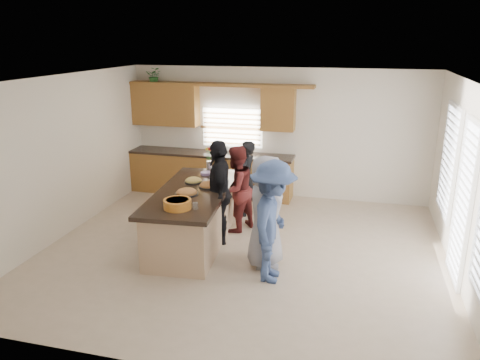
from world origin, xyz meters
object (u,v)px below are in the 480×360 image
(salad_bowl, at_px, (177,203))
(woman_left_front, at_px, (219,192))
(island, at_px, (193,218))
(woman_right_front, at_px, (266,212))
(woman_left_mid, at_px, (236,189))
(woman_left_back, at_px, (246,178))
(woman_right_back, at_px, (273,222))

(salad_bowl, distance_m, woman_left_front, 1.11)
(island, height_order, woman_right_front, woman_right_front)
(island, xyz_separation_m, woman_right_front, (1.35, -0.49, 0.42))
(woman_left_mid, relative_size, woman_right_front, 0.90)
(salad_bowl, xyz_separation_m, woman_right_front, (1.27, 0.39, -0.15))
(island, xyz_separation_m, salad_bowl, (0.08, -0.87, 0.58))
(woman_left_mid, height_order, woman_left_front, woman_left_front)
(woman_left_back, height_order, woman_left_mid, woman_left_mid)
(woman_left_back, bearing_deg, woman_right_front, 30.93)
(woman_left_mid, xyz_separation_m, woman_right_back, (0.98, -1.63, 0.11))
(woman_left_mid, distance_m, woman_right_back, 1.90)
(woman_left_back, xyz_separation_m, woman_right_front, (0.81, -2.02, 0.13))
(salad_bowl, distance_m, woman_right_front, 1.33)
(island, distance_m, woman_right_back, 1.84)
(woman_left_mid, xyz_separation_m, woman_right_front, (0.79, -1.20, 0.09))
(woman_left_back, height_order, woman_left_front, woman_left_front)
(woman_left_back, bearing_deg, woman_right_back, 31.26)
(salad_bowl, height_order, woman_right_front, woman_right_front)
(salad_bowl, relative_size, woman_left_mid, 0.26)
(woman_left_mid, bearing_deg, island, -9.32)
(woman_left_mid, xyz_separation_m, woman_left_front, (-0.15, -0.54, 0.11))
(woman_left_front, bearing_deg, woman_right_back, 28.00)
(woman_left_back, relative_size, woman_left_mid, 0.95)
(salad_bowl, relative_size, woman_left_front, 0.23)
(salad_bowl, relative_size, woman_right_front, 0.24)
(salad_bowl, distance_m, woman_right_back, 1.46)
(woman_left_back, height_order, woman_right_back, woman_right_back)
(island, bearing_deg, woman_right_back, -35.26)
(woman_left_back, height_order, woman_right_front, woman_right_front)
(salad_bowl, relative_size, woman_left_back, 0.28)
(woman_right_back, bearing_deg, woman_left_front, 45.53)
(woman_left_back, relative_size, woman_right_front, 0.85)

